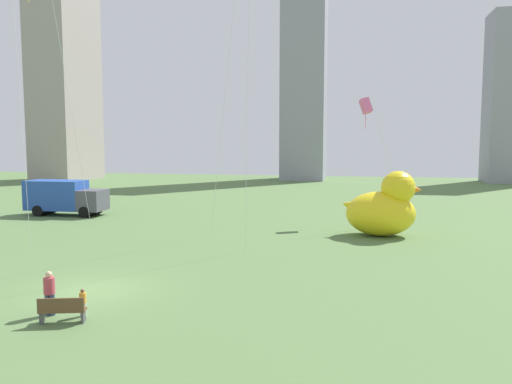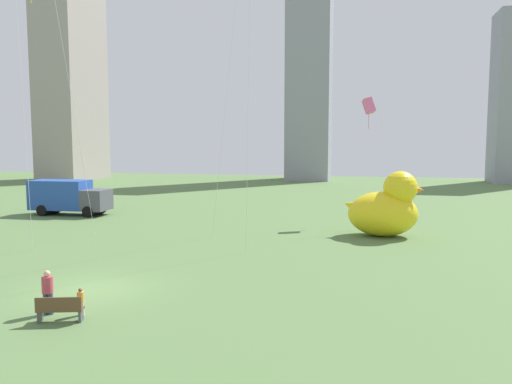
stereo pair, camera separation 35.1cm
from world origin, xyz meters
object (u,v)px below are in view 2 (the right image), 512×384
at_px(kite_pink, 369,106).
at_px(park_bench, 60,309).
at_px(person_adult, 48,290).
at_px(box_truck, 68,197).
at_px(giant_inflatable_duck, 386,209).
at_px(person_child, 81,300).

bearing_deg(kite_pink, park_bench, -112.45).
bearing_deg(person_adult, kite_pink, 65.23).
height_order(person_adult, kite_pink, kite_pink).
distance_m(person_adult, box_truck, 25.46).
bearing_deg(person_adult, giant_inflatable_duck, 55.59).
distance_m(person_adult, kite_pink, 27.24).
xyz_separation_m(person_adult, giant_inflatable_duck, (12.09, 17.66, 0.92)).
xyz_separation_m(giant_inflatable_duck, box_truck, (-25.20, 4.17, -0.33)).
distance_m(person_adult, giant_inflatable_duck, 21.42).
xyz_separation_m(giant_inflatable_duck, kite_pink, (-1.15, 6.05, 6.86)).
distance_m(box_truck, kite_pink, 25.17).
xyz_separation_m(person_child, box_truck, (-14.29, 21.70, 0.92)).
bearing_deg(person_adult, person_child, 6.25).
relative_size(park_bench, kite_pink, 0.17).
relative_size(park_bench, person_child, 1.62).
bearing_deg(kite_pink, box_truck, -175.52).
bearing_deg(park_bench, box_truck, 121.89).
height_order(box_truck, kite_pink, kite_pink).
height_order(person_child, kite_pink, kite_pink).
bearing_deg(park_bench, person_child, 67.99).
bearing_deg(park_bench, giant_inflatable_duck, 58.49).
distance_m(park_bench, person_adult, 1.16).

